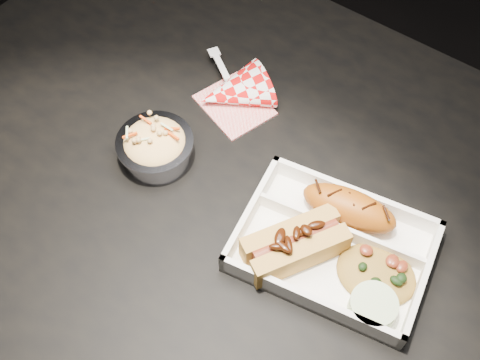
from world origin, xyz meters
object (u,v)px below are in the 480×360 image
at_px(dining_table, 259,215).
at_px(food_tray, 333,248).
at_px(fried_pastry, 349,208).
at_px(hotdog, 295,244).
at_px(napkin_fork, 233,92).
at_px(foil_coleslaw_cup, 155,145).

xyz_separation_m(dining_table, food_tray, (0.14, -0.03, 0.10)).
bearing_deg(food_tray, dining_table, 156.59).
relative_size(fried_pastry, hotdog, 0.91).
distance_m(food_tray, hotdog, 0.06).
distance_m(dining_table, food_tray, 0.18).
distance_m(hotdog, napkin_fork, 0.29).
bearing_deg(foil_coleslaw_cup, food_tray, 4.12).
xyz_separation_m(food_tray, hotdog, (-0.04, -0.03, 0.02)).
distance_m(hotdog, foil_coleslaw_cup, 0.25).
bearing_deg(foil_coleslaw_cup, fried_pastry, 14.94).
relative_size(food_tray, hotdog, 1.89).
relative_size(fried_pastry, foil_coleslaw_cup, 1.19).
bearing_deg(food_tray, foil_coleslaw_cup, 173.44).
bearing_deg(food_tray, napkin_fork, 142.20).
bearing_deg(napkin_fork, fried_pastry, 14.80).
distance_m(fried_pastry, hotdog, 0.09).
bearing_deg(hotdog, food_tray, -18.81).
height_order(dining_table, food_tray, food_tray).
relative_size(foil_coleslaw_cup, napkin_fork, 0.69).
height_order(dining_table, napkin_fork, napkin_fork).
distance_m(food_tray, foil_coleslaw_cup, 0.29).
bearing_deg(napkin_fork, hotdog, -4.18).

